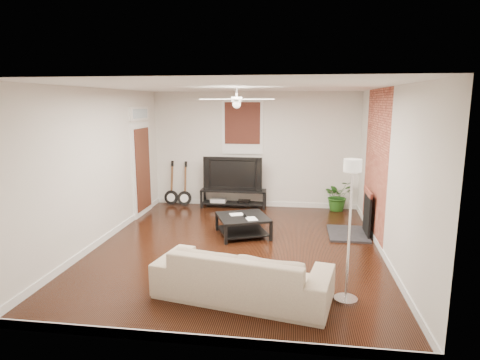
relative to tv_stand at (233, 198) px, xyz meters
name	(u,v)px	position (x,y,z in m)	size (l,w,h in m)	color
room	(237,170)	(0.50, -2.78, 1.18)	(5.01, 6.01, 2.81)	black
brick_accent	(375,164)	(2.98, -1.78, 1.18)	(0.02, 2.20, 2.80)	brown
fireplace	(357,212)	(2.70, -1.78, 0.24)	(0.80, 1.10, 0.92)	black
window_back	(242,127)	(0.20, 0.19, 1.73)	(1.00, 0.06, 1.30)	#34100E
door_left	(142,160)	(-1.96, -0.88, 1.03)	(0.08, 1.00, 2.50)	white
tv_stand	(233,198)	(0.00, 0.00, 0.00)	(1.59, 0.42, 0.44)	black
tv	(233,173)	(0.00, 0.02, 0.63)	(1.42, 0.19, 0.82)	black
coffee_table	(243,226)	(0.51, -2.11, -0.03)	(0.92, 0.92, 0.39)	black
sofa	(243,273)	(0.85, -4.64, 0.11)	(2.30, 0.90, 0.67)	#C2AA92
floor_lamp	(349,232)	(2.20, -4.54, 0.72)	(0.31, 0.31, 1.88)	silver
potted_plant	(338,195)	(2.51, 0.04, 0.14)	(0.66, 0.57, 0.73)	#225418
guitar_left	(171,183)	(-1.57, -0.03, 0.34)	(0.35, 0.24, 1.12)	black
guitar_right	(184,184)	(-1.22, -0.06, 0.34)	(0.35, 0.24, 1.12)	black
ceiling_fan	(237,99)	(0.50, -2.78, 2.38)	(1.24, 1.24, 0.32)	white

